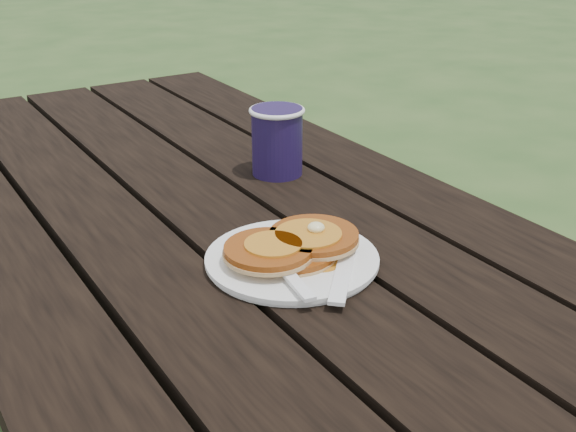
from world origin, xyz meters
TOP-DOWN VIEW (x-y plane):
  - plate at (0.01, -0.13)m, footprint 0.23×0.23m
  - pancake_stack at (0.01, -0.13)m, footprint 0.18×0.12m
  - knife at (0.05, -0.19)m, footprint 0.14×0.15m
  - fork at (-0.03, -0.19)m, footprint 0.06×0.16m
  - coffee_cup at (0.16, 0.15)m, footprint 0.09×0.09m

SIDE VIEW (x-z plane):
  - plate at x=0.01m, z-range 0.75..0.76m
  - knife at x=0.05m, z-range 0.76..0.76m
  - fork at x=-0.03m, z-range 0.77..0.77m
  - pancake_stack at x=0.01m, z-range 0.76..0.79m
  - coffee_cup at x=0.16m, z-range 0.76..0.87m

